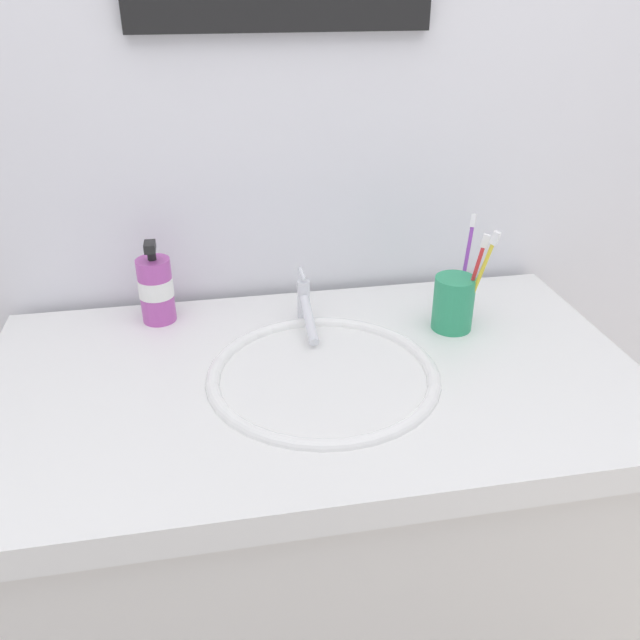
{
  "coord_description": "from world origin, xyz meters",
  "views": [
    {
      "loc": [
        -0.15,
        -0.9,
        1.42
      ],
      "look_at": [
        0.01,
        0.02,
        0.92
      ],
      "focal_mm": 36.37,
      "sensor_mm": 36.0,
      "label": 1
    }
  ],
  "objects_px": {
    "faucet": "(306,307)",
    "toothbrush_yellow": "(480,275)",
    "toothbrush_red": "(474,276)",
    "toothbrush_purple": "(466,262)",
    "toothbrush_cup": "(453,303)",
    "soap_dispenser": "(156,289)"
  },
  "relations": [
    {
      "from": "toothbrush_cup",
      "to": "toothbrush_red",
      "type": "xyz_separation_m",
      "value": [
        0.03,
        -0.01,
        0.06
      ]
    },
    {
      "from": "faucet",
      "to": "toothbrush_red",
      "type": "bearing_deg",
      "value": -13.65
    },
    {
      "from": "faucet",
      "to": "soap_dispenser",
      "type": "distance_m",
      "value": 0.28
    },
    {
      "from": "toothbrush_purple",
      "to": "toothbrush_cup",
      "type": "bearing_deg",
      "value": -131.0
    },
    {
      "from": "soap_dispenser",
      "to": "toothbrush_yellow",
      "type": "bearing_deg",
      "value": -15.35
    },
    {
      "from": "toothbrush_cup",
      "to": "toothbrush_yellow",
      "type": "relative_size",
      "value": 0.51
    },
    {
      "from": "faucet",
      "to": "toothbrush_red",
      "type": "xyz_separation_m",
      "value": [
        0.3,
        -0.07,
        0.07
      ]
    },
    {
      "from": "toothbrush_cup",
      "to": "toothbrush_yellow",
      "type": "distance_m",
      "value": 0.08
    },
    {
      "from": "faucet",
      "to": "toothbrush_cup",
      "type": "relative_size",
      "value": 1.55
    },
    {
      "from": "toothbrush_yellow",
      "to": "toothbrush_red",
      "type": "distance_m",
      "value": 0.02
    },
    {
      "from": "faucet",
      "to": "toothbrush_yellow",
      "type": "bearing_deg",
      "value": -15.67
    },
    {
      "from": "toothbrush_yellow",
      "to": "soap_dispenser",
      "type": "height_order",
      "value": "toothbrush_yellow"
    },
    {
      "from": "faucet",
      "to": "toothbrush_purple",
      "type": "height_order",
      "value": "toothbrush_purple"
    },
    {
      "from": "soap_dispenser",
      "to": "faucet",
      "type": "bearing_deg",
      "value": -15.0
    },
    {
      "from": "toothbrush_cup",
      "to": "soap_dispenser",
      "type": "xyz_separation_m",
      "value": [
        -0.54,
        0.13,
        0.02
      ]
    },
    {
      "from": "toothbrush_purple",
      "to": "toothbrush_yellow",
      "type": "distance_m",
      "value": 0.06
    },
    {
      "from": "toothbrush_yellow",
      "to": "toothbrush_red",
      "type": "height_order",
      "value": "toothbrush_yellow"
    },
    {
      "from": "toothbrush_cup",
      "to": "soap_dispenser",
      "type": "bearing_deg",
      "value": 166.42
    },
    {
      "from": "toothbrush_yellow",
      "to": "soap_dispenser",
      "type": "bearing_deg",
      "value": 164.65
    },
    {
      "from": "faucet",
      "to": "toothbrush_cup",
      "type": "height_order",
      "value": "toothbrush_cup"
    },
    {
      "from": "toothbrush_red",
      "to": "toothbrush_cup",
      "type": "bearing_deg",
      "value": 152.65
    },
    {
      "from": "faucet",
      "to": "toothbrush_yellow",
      "type": "height_order",
      "value": "toothbrush_yellow"
    }
  ]
}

